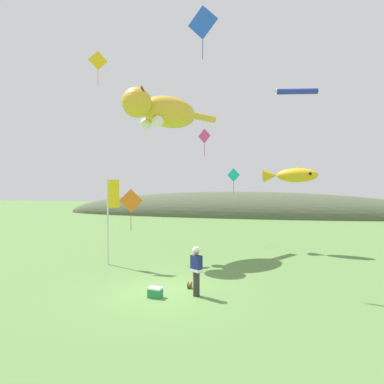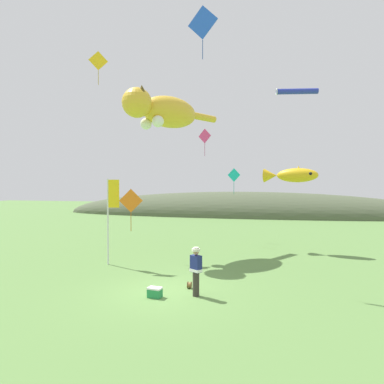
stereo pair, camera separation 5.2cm
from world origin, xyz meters
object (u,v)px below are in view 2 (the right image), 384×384
(festival_attendant, at_px, (196,270))
(kite_giant_cat, at_px, (163,111))
(kite_diamond_pink, at_px, (205,136))
(kite_spool, at_px, (189,285))
(kite_diamond_orange, at_px, (131,201))
(kite_fish_windsock, at_px, (291,175))
(festival_banner_pole, at_px, (111,208))
(kite_diamond_blue, at_px, (203,23))
(kite_diamond_teal, at_px, (234,175))
(kite_diamond_gold, at_px, (98,61))
(picnic_cooler, at_px, (155,292))
(kite_tube_streamer, at_px, (296,91))

(festival_attendant, distance_m, kite_giant_cat, 10.82)
(festival_attendant, bearing_deg, kite_diamond_pink, 99.77)
(kite_spool, relative_size, kite_diamond_orange, 0.13)
(festival_attendant, distance_m, kite_fish_windsock, 10.97)
(festival_banner_pole, relative_size, kite_giant_cat, 0.69)
(kite_diamond_blue, bearing_deg, festival_attendant, -82.24)
(kite_diamond_orange, bearing_deg, festival_banner_pole, 160.03)
(kite_diamond_pink, height_order, kite_diamond_teal, kite_diamond_pink)
(kite_giant_cat, distance_m, kite_fish_windsock, 8.59)
(kite_diamond_teal, height_order, kite_diamond_orange, kite_diamond_teal)
(kite_diamond_gold, distance_m, kite_diamond_blue, 8.26)
(kite_diamond_pink, height_order, kite_diamond_orange, kite_diamond_pink)
(kite_giant_cat, bearing_deg, kite_fish_windsock, 19.17)
(kite_fish_windsock, distance_m, kite_diamond_blue, 10.13)
(kite_giant_cat, height_order, kite_diamond_orange, kite_giant_cat)
(festival_attendant, relative_size, festival_banner_pole, 0.41)
(kite_giant_cat, xyz_separation_m, kite_diamond_teal, (3.48, 5.87, -3.61))
(festival_attendant, xyz_separation_m, kite_diamond_orange, (-3.93, 3.25, 2.29))
(picnic_cooler, height_order, kite_diamond_orange, kite_diamond_orange)
(kite_spool, height_order, kite_fish_windsock, kite_fish_windsock)
(festival_banner_pole, distance_m, kite_giant_cat, 6.64)
(picnic_cooler, height_order, festival_banner_pole, festival_banner_pole)
(festival_attendant, distance_m, kite_diamond_pink, 13.92)
(festival_attendant, height_order, kite_giant_cat, kite_giant_cat)
(festival_attendant, xyz_separation_m, kite_fish_windsock, (3.77, 9.64, 3.65))
(kite_diamond_gold, relative_size, kite_diamond_teal, 1.09)
(kite_diamond_gold, bearing_deg, festival_attendant, -43.04)
(kite_giant_cat, distance_m, kite_diamond_orange, 6.37)
(picnic_cooler, bearing_deg, kite_diamond_blue, 76.93)
(kite_diamond_gold, xyz_separation_m, kite_diamond_blue, (7.33, -3.80, -0.19))
(kite_diamond_orange, bearing_deg, kite_tube_streamer, 44.95)
(kite_diamond_gold, bearing_deg, kite_diamond_blue, -27.38)
(festival_attendant, bearing_deg, kite_diamond_gold, 136.96)
(festival_attendant, distance_m, kite_diamond_gold, 15.10)
(festival_banner_pole, bearing_deg, kite_spool, -31.08)
(kite_fish_windsock, bearing_deg, picnic_cooler, -117.02)
(picnic_cooler, bearing_deg, kite_diamond_teal, 84.40)
(festival_banner_pole, relative_size, kite_diamond_orange, 2.13)
(kite_diamond_pink, xyz_separation_m, kite_diamond_teal, (2.00, 0.85, -2.78))
(kite_diamond_gold, distance_m, kite_diamond_teal, 11.83)
(kite_spool, height_order, kite_diamond_pink, kite_diamond_pink)
(festival_banner_pole, height_order, kite_fish_windsock, kite_fish_windsock)
(festival_attendant, bearing_deg, kite_fish_windsock, 68.66)
(kite_diamond_pink, bearing_deg, picnic_cooler, -86.89)
(kite_fish_windsock, relative_size, kite_diamond_blue, 1.36)
(picnic_cooler, xyz_separation_m, kite_diamond_pink, (-0.68, 12.60, 7.30))
(kite_diamond_pink, xyz_separation_m, kite_diamond_orange, (-1.85, -8.87, -4.23))
(kite_giant_cat, relative_size, kite_diamond_blue, 2.54)
(kite_spool, height_order, kite_giant_cat, kite_giant_cat)
(kite_giant_cat, xyz_separation_m, kite_diamond_orange, (-0.37, -3.84, -5.06))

